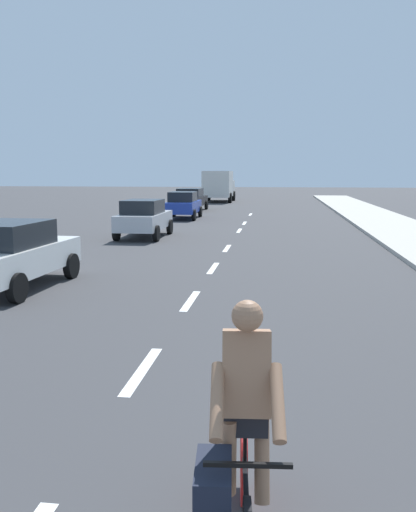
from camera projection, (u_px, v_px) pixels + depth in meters
The scene contains 14 objects.
ground_plane at pixel (227, 248), 19.17m from camera, with size 160.00×160.00×0.00m, color #38383A.
lane_stripe_2 at pixel (142, 370), 7.30m from camera, with size 0.16×1.80×0.01m, color white.
lane_stripe_3 at pixel (191, 301), 11.25m from camera, with size 0.16×1.80×0.01m, color white.
lane_stripe_4 at pixel (213, 268), 15.07m from camera, with size 0.16×1.80×0.01m, color white.
lane_stripe_5 at pixel (227, 248), 19.02m from camera, with size 0.16×1.80×0.01m, color white.
lane_stripe_6 at pixel (239, 231), 24.79m from camera, with size 0.16×1.80×0.01m, color white.
lane_stripe_7 at pixel (244, 223), 28.44m from camera, with size 0.16×1.80×0.01m, color white.
lane_stripe_8 at pixel (250, 214), 34.30m from camera, with size 0.16×1.80×0.01m, color white.
cyclist at pixel (239, 439), 3.74m from camera, with size 0.65×1.71×1.82m.
parked_car_white at pixel (12, 253), 12.31m from camera, with size 1.96×3.99×1.57m.
parked_car_silver at pixel (144, 217), 22.09m from camera, with size 1.80×3.84×1.57m.
parked_car_blue at pixel (183, 204), 31.10m from camera, with size 1.84×3.89×1.57m.
parked_car_black at pixel (191, 199), 37.63m from camera, with size 2.05×4.25×1.57m.
delivery_truck at pixel (219, 185), 48.97m from camera, with size 2.70×6.25×2.80m.
Camera 1 is at (1.81, 1.09, 2.68)m, focal length 37.43 mm.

